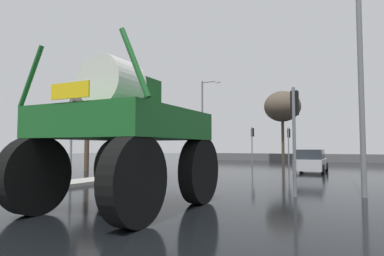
% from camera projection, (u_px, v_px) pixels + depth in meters
% --- Properties ---
extents(ground_plane, '(120.00, 120.00, 0.00)m').
position_uv_depth(ground_plane, '(232.00, 175.00, 19.81)').
color(ground_plane, black).
extents(median_island, '(1.62, 8.22, 0.15)m').
position_uv_depth(median_island, '(37.00, 188.00, 12.95)').
color(median_island, '#9E9B93').
rests_on(median_island, ground).
extents(oversize_sprayer, '(3.98, 5.30, 4.23)m').
position_uv_depth(oversize_sprayer, '(124.00, 134.00, 8.97)').
color(oversize_sprayer, black).
rests_on(oversize_sprayer, ground).
extents(sedan_ahead, '(1.89, 4.11, 1.52)m').
position_uv_depth(sedan_ahead, '(311.00, 162.00, 21.87)').
color(sedan_ahead, '#B7B7BF').
rests_on(sedan_ahead, ground).
extents(traffic_signal_near_left, '(0.24, 0.54, 4.07)m').
position_uv_depth(traffic_signal_near_left, '(74.00, 121.00, 16.19)').
color(traffic_signal_near_left, slate).
rests_on(traffic_signal_near_left, ground).
extents(traffic_signal_near_right, '(0.24, 0.54, 3.75)m').
position_uv_depth(traffic_signal_near_right, '(295.00, 117.00, 11.34)').
color(traffic_signal_near_right, slate).
rests_on(traffic_signal_near_right, ground).
extents(traffic_signal_far_left, '(0.24, 0.55, 3.52)m').
position_uv_depth(traffic_signal_far_left, '(289.00, 138.00, 30.80)').
color(traffic_signal_far_left, slate).
rests_on(traffic_signal_far_left, ground).
extents(traffic_signal_far_right, '(0.24, 0.55, 3.67)m').
position_uv_depth(traffic_signal_far_right, '(252.00, 137.00, 32.41)').
color(traffic_signal_far_right, slate).
rests_on(traffic_signal_far_right, ground).
extents(streetlight_near_right, '(1.92, 0.24, 9.47)m').
position_uv_depth(streetlight_near_right, '(364.00, 44.00, 11.15)').
color(streetlight_near_right, slate).
rests_on(streetlight_near_right, ground).
extents(streetlight_far_left, '(2.03, 0.24, 8.38)m').
position_uv_depth(streetlight_far_left, '(204.00, 118.00, 32.80)').
color(streetlight_far_left, slate).
rests_on(streetlight_far_left, ground).
extents(bare_tree_left, '(2.47, 2.47, 5.84)m').
position_uv_depth(bare_tree_left, '(88.00, 105.00, 23.43)').
color(bare_tree_left, '#473828').
rests_on(bare_tree_left, ground).
extents(bare_tree_far_center, '(4.04, 4.04, 7.98)m').
position_uv_depth(bare_tree_far_center, '(282.00, 107.00, 36.67)').
color(bare_tree_far_center, '#473828').
rests_on(bare_tree_far_center, ground).
extents(roadside_barrier, '(28.57, 0.24, 0.90)m').
position_uv_depth(roadside_barrier, '(294.00, 157.00, 38.64)').
color(roadside_barrier, '#59595B').
rests_on(roadside_barrier, ground).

